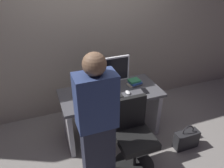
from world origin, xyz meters
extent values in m
plane|color=gray|center=(0.00, 0.00, 0.00)|extent=(9.00, 9.00, 0.00)
cube|color=#9E9384|center=(0.00, 0.84, 1.50)|extent=(6.40, 0.10, 3.00)
cube|color=#4C4C51|center=(0.00, 0.00, 0.71)|extent=(1.39, 0.66, 0.04)
cube|color=#B2B2B7|center=(-0.63, 0.00, 0.35)|extent=(0.06, 0.58, 0.69)
cube|color=#B2B2B7|center=(0.63, 0.00, 0.35)|extent=(0.06, 0.58, 0.69)
cylinder|color=black|center=(0.06, -0.70, 0.01)|extent=(0.52, 0.52, 0.03)
cylinder|color=black|center=(0.06, -0.70, 0.23)|extent=(0.05, 0.05, 0.39)
cube|color=black|center=(0.06, -0.70, 0.46)|extent=(0.44, 0.44, 0.08)
cube|color=black|center=(0.06, -0.51, 0.72)|extent=(0.40, 0.06, 0.44)
cube|color=#262838|center=(-0.42, -0.73, 0.42)|extent=(0.34, 0.20, 0.85)
cube|color=navy|center=(-0.42, -0.73, 1.14)|extent=(0.40, 0.24, 0.58)
sphere|color=brown|center=(-0.42, -0.73, 1.53)|extent=(0.22, 0.22, 0.22)
cube|color=silver|center=(0.04, 0.12, 0.74)|extent=(0.20, 0.14, 0.02)
cube|color=silver|center=(0.04, 0.12, 0.79)|extent=(0.04, 0.03, 0.08)
cube|color=silver|center=(0.04, 0.12, 1.01)|extent=(0.54, 0.04, 0.36)
cube|color=black|center=(0.04, 0.10, 1.01)|extent=(0.50, 0.01, 0.32)
cube|color=#262626|center=(-0.11, -0.13, 0.74)|extent=(0.43, 0.13, 0.02)
ellipsoid|color=white|center=(0.20, -0.12, 0.75)|extent=(0.06, 0.10, 0.03)
cylinder|color=#3372B2|center=(-0.39, -0.13, 0.78)|extent=(0.07, 0.07, 0.09)
cylinder|color=#D84C3F|center=(-0.46, 0.09, 0.78)|extent=(0.08, 0.08, 0.08)
cube|color=beige|center=(0.38, 0.06, 0.75)|extent=(0.20, 0.13, 0.02)
cube|color=#3359A5|center=(0.40, 0.06, 0.77)|extent=(0.18, 0.16, 0.03)
cube|color=#338C59|center=(0.38, 0.07, 0.80)|extent=(0.17, 0.15, 0.03)
cube|color=black|center=(0.45, -0.15, 0.74)|extent=(0.08, 0.15, 0.01)
cube|color=#262628|center=(0.89, -0.64, 0.13)|extent=(0.34, 0.14, 0.26)
torus|color=#262628|center=(0.89, -0.64, 0.29)|extent=(0.18, 0.02, 0.18)
camera|label=1|loc=(-0.88, -2.43, 2.33)|focal=35.45mm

